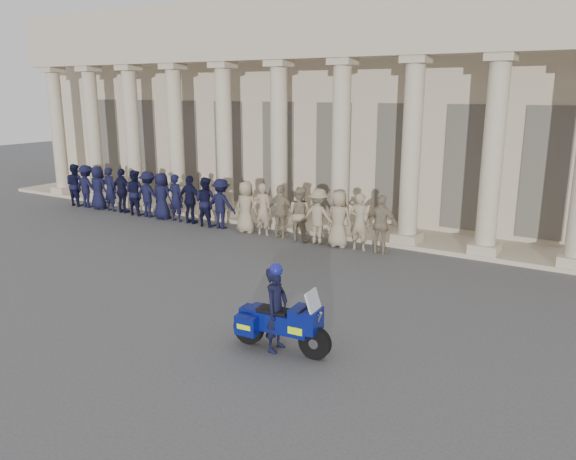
{
  "coord_description": "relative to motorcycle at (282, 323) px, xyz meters",
  "views": [
    {
      "loc": [
        7.58,
        -10.05,
        5.22
      ],
      "look_at": [
        0.0,
        2.29,
        1.6
      ],
      "focal_mm": 35.0,
      "sensor_mm": 36.0,
      "label": 1
    }
  ],
  "objects": [
    {
      "name": "motorcycle",
      "position": [
        0.0,
        0.0,
        0.0
      ],
      "size": [
        2.22,
        0.92,
        1.42
      ],
      "rotation": [
        0.0,
        0.0,
        0.07
      ],
      "color": "black",
      "rests_on": "ground"
    },
    {
      "name": "ground",
      "position": [
        -1.91,
        1.07,
        -0.62
      ],
      "size": [
        90.0,
        90.0,
        0.0
      ],
      "primitive_type": "plane",
      "color": "#474749",
      "rests_on": "ground"
    },
    {
      "name": "building",
      "position": [
        -1.91,
        15.81,
        3.91
      ],
      "size": [
        40.0,
        12.5,
        9.0
      ],
      "color": "tan",
      "rests_on": "ground"
    },
    {
      "name": "officer_rank",
      "position": [
        -8.85,
        7.73,
        0.35
      ],
      "size": [
        16.14,
        0.73,
        1.94
      ],
      "color": "black",
      "rests_on": "ground"
    },
    {
      "name": "rider",
      "position": [
        -0.12,
        -0.01,
        0.31
      ],
      "size": [
        0.47,
        0.68,
        1.87
      ],
      "rotation": [
        0.0,
        0.0,
        1.65
      ],
      "color": "black",
      "rests_on": "ground"
    }
  ]
}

